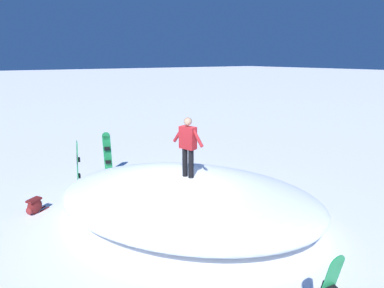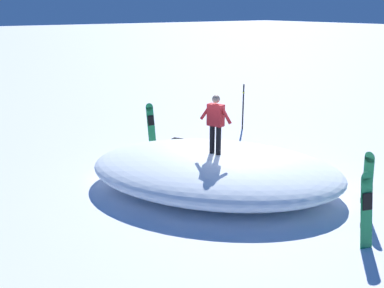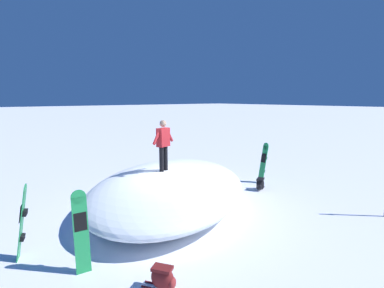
# 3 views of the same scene
# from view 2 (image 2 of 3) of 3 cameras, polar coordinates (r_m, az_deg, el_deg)

# --- Properties ---
(ground) EXTENTS (240.00, 240.00, 0.00)m
(ground) POSITION_cam_2_polar(r_m,az_deg,el_deg) (12.26, 5.26, -5.56)
(ground) COLOR white
(snow_mound) EXTENTS (7.92, 8.28, 1.08)m
(snow_mound) POSITION_cam_2_polar(r_m,az_deg,el_deg) (11.89, 3.03, -3.47)
(snow_mound) COLOR white
(snow_mound) RESTS_ON ground
(snowboarder_standing) EXTENTS (0.38, 0.96, 1.59)m
(snowboarder_standing) POSITION_cam_2_polar(r_m,az_deg,el_deg) (11.28, 3.15, 3.07)
(snowboarder_standing) COLOR black
(snowboarder_standing) RESTS_ON snow_mound
(snowboard_primary_upright) EXTENTS (0.31, 0.32, 1.59)m
(snowboard_primary_upright) POSITION_cam_2_polar(r_m,az_deg,el_deg) (15.40, -5.47, 2.52)
(snowboard_primary_upright) COLOR #1E8C47
(snowboard_primary_upright) RESTS_ON ground
(snowboard_secondary_upright) EXTENTS (0.20, 0.30, 1.64)m
(snowboard_secondary_upright) POSITION_cam_2_polar(r_m,az_deg,el_deg) (11.03, 22.22, -4.82)
(snowboard_secondary_upright) COLOR #1E8C47
(snowboard_secondary_upright) RESTS_ON ground
(snowboard_tertiary_upright) EXTENTS (0.36, 0.37, 1.62)m
(snowboard_tertiary_upright) POSITION_cam_2_polar(r_m,az_deg,el_deg) (9.70, 22.08, -7.97)
(snowboard_tertiary_upright) COLOR #1E8C47
(snowboard_tertiary_upright) RESTS_ON ground
(backpack_near) EXTENTS (0.63, 0.50, 0.43)m
(backpack_near) POSITION_cam_2_polar(r_m,az_deg,el_deg) (12.84, 22.04, -4.69)
(backpack_near) COLOR maroon
(backpack_near) RESTS_ON ground
(backpack_far) EXTENTS (0.49, 0.68, 0.44)m
(backpack_far) POSITION_cam_2_polar(r_m,az_deg,el_deg) (15.11, -1.89, -0.06)
(backpack_far) COLOR black
(backpack_far) RESTS_ON ground
(trail_marker_pole) EXTENTS (0.10, 0.10, 1.87)m
(trail_marker_pole) POSITION_cam_2_polar(r_m,az_deg,el_deg) (17.77, 6.79, 5.04)
(trail_marker_pole) COLOR black
(trail_marker_pole) RESTS_ON ground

